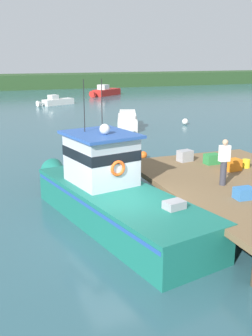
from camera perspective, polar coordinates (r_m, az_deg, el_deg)
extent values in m
plane|color=#2D5660|center=(13.12, -0.88, -9.34)|extent=(200.00, 200.00, 0.00)
cylinder|color=#4C3D2D|center=(17.26, 1.38, -1.31)|extent=(0.36, 0.36, 1.00)
cylinder|color=#4C3D2D|center=(19.73, 15.53, 0.30)|extent=(0.36, 0.36, 1.00)
cube|color=brown|center=(14.92, 16.74, -2.35)|extent=(6.00, 9.00, 0.20)
cube|color=#196B5B|center=(13.51, -0.99, -6.05)|extent=(4.12, 8.35, 1.10)
cone|color=#196B5B|center=(17.63, -9.40, -0.98)|extent=(1.45, 1.99, 1.10)
cube|color=#234C9E|center=(13.34, -1.00, -4.25)|extent=(4.11, 8.19, 0.12)
cube|color=#196B5B|center=(13.29, -1.00, -3.60)|extent=(4.16, 8.35, 0.12)
cube|color=silver|center=(14.04, -3.60, 1.01)|extent=(2.32, 2.55, 1.80)
cube|color=black|center=(13.96, -3.62, 2.26)|extent=(2.34, 2.57, 0.36)
cube|color=#2D56A8|center=(13.82, -3.66, 4.82)|extent=(2.62, 2.89, 0.10)
sphere|color=white|center=(13.53, -3.06, 5.58)|extent=(0.36, 0.36, 0.36)
cylinder|color=black|center=(13.95, -6.02, 8.82)|extent=(0.03, 0.03, 1.80)
cylinder|color=black|center=(14.28, -3.48, 9.03)|extent=(0.03, 0.03, 1.80)
cube|color=#939399|center=(11.88, 6.90, -5.52)|extent=(0.68, 0.56, 0.36)
torus|color=orange|center=(10.94, 5.01, -8.06)|extent=(0.66, 0.66, 0.12)
torus|color=#EA5119|center=(13.09, -1.15, -0.06)|extent=(0.55, 0.21, 0.54)
cube|color=orange|center=(16.25, 15.02, 0.45)|extent=(0.63, 0.48, 0.45)
cube|color=#3370B2|center=(13.15, 16.54, -3.47)|extent=(0.62, 0.47, 0.36)
cube|color=#9E9EA3|center=(17.26, 8.43, 1.74)|extent=(0.67, 0.54, 0.47)
cube|color=#2D8442|center=(17.03, 12.18, 1.28)|extent=(0.61, 0.46, 0.42)
cylinder|color=yellow|center=(16.81, 16.78, 0.62)|extent=(0.32, 0.32, 0.34)
cylinder|color=#383842|center=(14.27, 13.74, -0.71)|extent=(0.22, 0.22, 0.86)
cube|color=white|center=(14.09, 13.92, 2.06)|extent=(0.36, 0.22, 0.56)
sphere|color=tan|center=(14.01, 14.03, 3.60)|extent=(0.20, 0.20, 0.20)
cube|color=silver|center=(32.13, 0.19, 6.56)|extent=(3.03, 4.93, 0.85)
cone|color=silver|center=(29.24, 0.25, 5.64)|extent=(1.21, 1.40, 0.85)
cube|color=silver|center=(31.21, 0.20, 7.68)|extent=(1.53, 1.52, 0.64)
cube|color=silver|center=(48.09, -9.67, 9.31)|extent=(3.93, 2.59, 0.68)
cone|color=silver|center=(46.81, -12.06, 9.02)|extent=(1.13, 1.00, 0.68)
cube|color=silver|center=(47.66, -10.36, 9.94)|extent=(1.24, 1.25, 0.51)
cube|color=red|center=(58.91, -2.76, 10.77)|extent=(4.92, 4.32, 0.91)
cone|color=red|center=(56.37, -4.58, 10.51)|extent=(1.54, 1.48, 0.91)
cube|color=silver|center=(58.13, -3.27, 11.48)|extent=(1.77, 1.77, 0.68)
sphere|color=#EA5B19|center=(22.34, 2.51, 1.88)|extent=(0.42, 0.42, 0.42)
sphere|color=silver|center=(33.92, 8.46, 6.59)|extent=(0.51, 0.51, 0.51)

